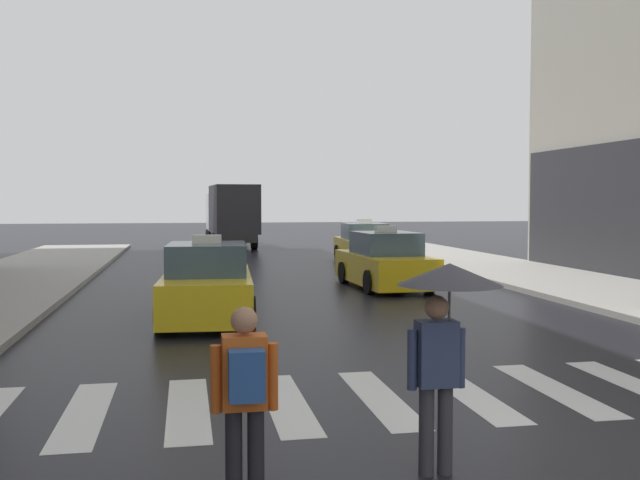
% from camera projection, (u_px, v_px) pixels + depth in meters
% --- Properties ---
extents(crosswalk_markings, '(11.30, 2.80, 0.01)m').
position_uv_depth(crosswalk_markings, '(425.00, 395.00, 9.27)').
color(crosswalk_markings, silver).
rests_on(crosswalk_markings, ground).
extents(taxi_lead, '(2.12, 4.63, 1.80)m').
position_uv_depth(taxi_lead, '(207.00, 286.00, 15.22)').
color(taxi_lead, yellow).
rests_on(taxi_lead, ground).
extents(taxi_second, '(2.08, 4.61, 1.80)m').
position_uv_depth(taxi_second, '(385.00, 263.00, 20.86)').
color(taxi_second, yellow).
rests_on(taxi_second, ground).
extents(taxi_third, '(2.10, 4.62, 1.80)m').
position_uv_depth(taxi_third, '(364.00, 245.00, 29.33)').
color(taxi_third, yellow).
rests_on(taxi_third, ground).
extents(box_truck, '(2.57, 7.63, 3.35)m').
position_uv_depth(box_truck, '(232.00, 214.00, 38.75)').
color(box_truck, '#2D2D2D').
rests_on(box_truck, ground).
extents(pedestrian_with_umbrella, '(0.96, 0.96, 1.94)m').
position_uv_depth(pedestrian_with_umbrella, '(445.00, 310.00, 6.54)').
color(pedestrian_with_umbrella, '#333338').
rests_on(pedestrian_with_umbrella, ground).
extents(pedestrian_with_backpack, '(0.55, 0.43, 1.65)m').
position_uv_depth(pedestrian_with_backpack, '(245.00, 391.00, 5.81)').
color(pedestrian_with_backpack, black).
rests_on(pedestrian_with_backpack, ground).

